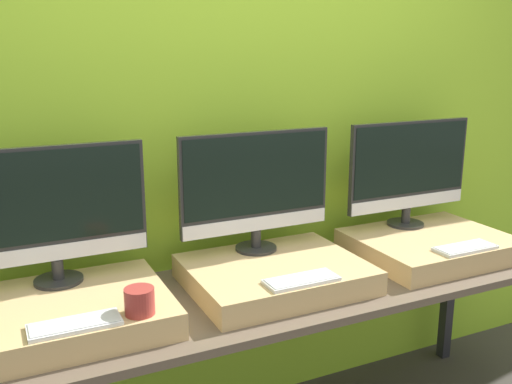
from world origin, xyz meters
TOP-DOWN VIEW (x-y plane):
  - wall_back at (0.00, 0.74)m, footprint 8.00×0.04m
  - workbench at (0.00, 0.33)m, footprint 2.44×0.67m
  - wooden_riser_left at (-0.76, 0.34)m, footprint 0.65×0.52m
  - monitor_left at (-0.76, 0.51)m, footprint 0.63×0.17m
  - keyboard_left at (-0.76, 0.14)m, footprint 0.26×0.11m
  - mug at (-0.57, 0.14)m, footprint 0.09×0.09m
  - wooden_riser_center at (0.00, 0.34)m, footprint 0.65×0.52m
  - monitor_center at (0.00, 0.51)m, footprint 0.63×0.17m
  - keyboard_center at (0.00, 0.14)m, footprint 0.26×0.11m
  - wooden_riser_right at (0.76, 0.34)m, footprint 0.65×0.52m
  - monitor_right at (0.76, 0.51)m, footprint 0.63×0.17m
  - keyboard_right at (0.76, 0.14)m, footprint 0.26×0.11m

SIDE VIEW (x-z plane):
  - workbench at x=0.00m, z-range 0.30..1.03m
  - wooden_riser_left at x=-0.76m, z-range 0.73..0.82m
  - wooden_riser_center at x=0.00m, z-range 0.73..0.82m
  - wooden_riser_right at x=0.76m, z-range 0.73..0.82m
  - keyboard_left at x=-0.76m, z-range 0.82..0.83m
  - keyboard_center at x=0.00m, z-range 0.82..0.83m
  - keyboard_right at x=0.76m, z-range 0.82..0.83m
  - mug at x=-0.57m, z-range 0.82..0.90m
  - monitor_left at x=-0.76m, z-range 0.84..1.32m
  - monitor_center at x=0.00m, z-range 0.84..1.32m
  - monitor_right at x=0.76m, z-range 0.84..1.32m
  - wall_back at x=0.00m, z-range 0.00..2.60m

